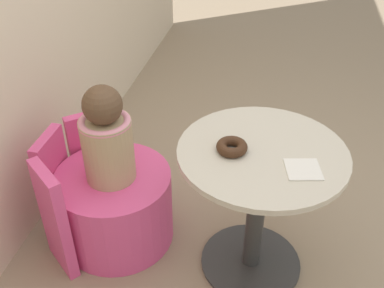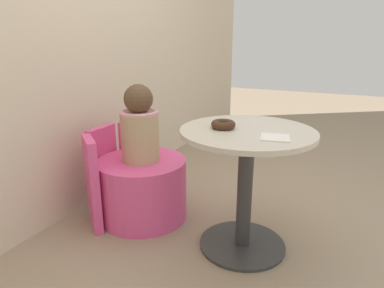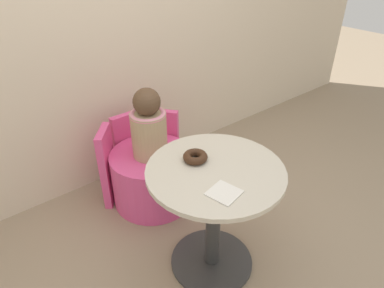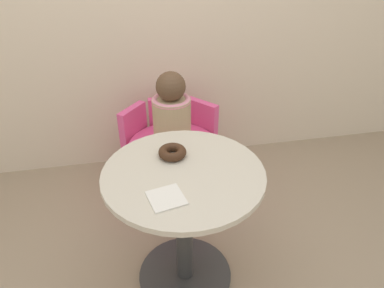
# 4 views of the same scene
# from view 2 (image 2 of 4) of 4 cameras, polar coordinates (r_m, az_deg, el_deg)

# --- Properties ---
(ground_plane) EXTENTS (12.00, 12.00, 0.00)m
(ground_plane) POSITION_cam_2_polar(r_m,az_deg,el_deg) (2.05, 7.58, -15.73)
(ground_plane) COLOR gray
(back_wall) EXTENTS (6.00, 0.06, 2.40)m
(back_wall) POSITION_cam_2_polar(r_m,az_deg,el_deg) (2.32, -20.26, 18.50)
(back_wall) COLOR beige
(back_wall) RESTS_ON ground_plane
(round_table) EXTENTS (0.69, 0.69, 0.67)m
(round_table) POSITION_cam_2_polar(r_m,az_deg,el_deg) (1.80, 8.95, -4.12)
(round_table) COLOR #333333
(round_table) RESTS_ON ground_plane
(tub_chair) EXTENTS (0.56, 0.56, 0.39)m
(tub_chair) POSITION_cam_2_polar(r_m,az_deg,el_deg) (2.22, -8.24, -7.36)
(tub_chair) COLOR #E54C8C
(tub_chair) RESTS_ON ground_plane
(booth_backrest) EXTENTS (0.65, 0.24, 0.56)m
(booth_backrest) POSITION_cam_2_polar(r_m,az_deg,el_deg) (2.31, -13.13, -4.22)
(booth_backrest) COLOR #E54C8C
(booth_backrest) RESTS_ON ground_plane
(child_figure) EXTENTS (0.23, 0.23, 0.47)m
(child_figure) POSITION_cam_2_polar(r_m,az_deg,el_deg) (2.08, -8.72, 2.91)
(child_figure) COLOR tan
(child_figure) RESTS_ON tub_chair
(donut) EXTENTS (0.12, 0.12, 0.04)m
(donut) POSITION_cam_2_polar(r_m,az_deg,el_deg) (1.74, 5.22, 3.27)
(donut) COLOR #3D2314
(donut) RESTS_ON round_table
(paper_napkin) EXTENTS (0.15, 0.15, 0.01)m
(paper_napkin) POSITION_cam_2_polar(r_m,az_deg,el_deg) (1.61, 13.69, 1.06)
(paper_napkin) COLOR silver
(paper_napkin) RESTS_ON round_table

